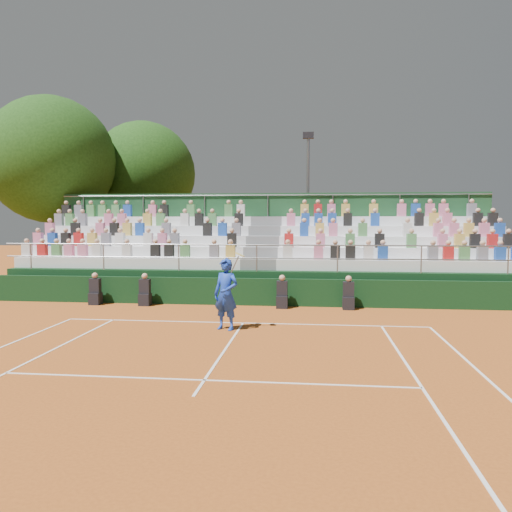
# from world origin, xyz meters

# --- Properties ---
(ground) EXTENTS (90.00, 90.00, 0.00)m
(ground) POSITION_xyz_m (0.00, 0.00, 0.00)
(ground) COLOR #AB541C
(ground) RESTS_ON ground
(courtside_wall) EXTENTS (20.00, 0.15, 1.00)m
(courtside_wall) POSITION_xyz_m (0.00, 3.20, 0.50)
(courtside_wall) COLOR black
(courtside_wall) RESTS_ON ground
(line_officials) EXTENTS (9.66, 0.40, 1.19)m
(line_officials) POSITION_xyz_m (-1.39, 2.75, 0.48)
(line_officials) COLOR black
(line_officials) RESTS_ON ground
(grandstand) EXTENTS (20.00, 5.20, 4.40)m
(grandstand) POSITION_xyz_m (-0.01, 6.43, 1.09)
(grandstand) COLOR black
(grandstand) RESTS_ON ground
(tennis_player) EXTENTS (0.96, 0.71, 2.22)m
(tennis_player) POSITION_xyz_m (-0.36, -0.95, 1.02)
(tennis_player) COLOR #183CB9
(tennis_player) RESTS_ON ground
(tree_west) EXTENTS (6.68, 6.68, 9.67)m
(tree_west) POSITION_xyz_m (-11.74, 10.54, 6.31)
(tree_west) COLOR #351F13
(tree_west) RESTS_ON ground
(tree_east) EXTENTS (6.25, 6.25, 9.09)m
(tree_east) POSITION_xyz_m (-8.15, 14.75, 5.96)
(tree_east) COLOR #351F13
(tree_east) RESTS_ON ground
(floodlight_mast) EXTENTS (0.60, 0.25, 7.98)m
(floodlight_mast) POSITION_xyz_m (1.81, 13.14, 4.66)
(floodlight_mast) COLOR gray
(floodlight_mast) RESTS_ON ground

